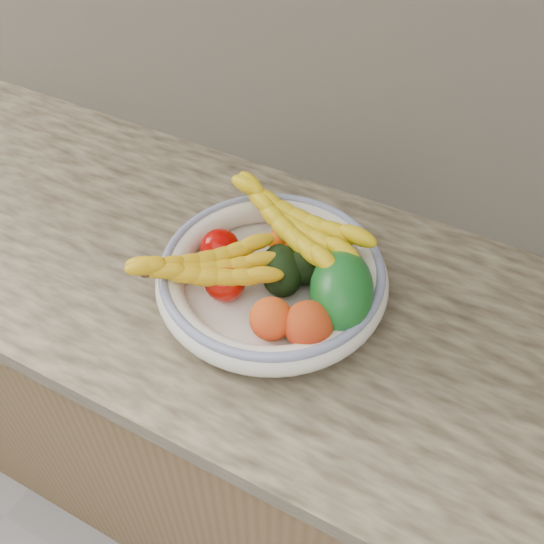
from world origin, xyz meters
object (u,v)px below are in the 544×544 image
Objects in this scene: fruit_bowl at (272,277)px; banana_bunch_back at (293,226)px; green_mango at (341,291)px; banana_bunch_front at (205,270)px.

fruit_bowl is 1.27× the size of banana_bunch_back.
banana_bunch_back is at bearing 94.51° from fruit_bowl.
fruit_bowl is at bearing 156.29° from green_mango.
banana_bunch_front is (-0.09, -0.07, 0.03)m from fruit_bowl.
green_mango is at bearing -15.18° from banana_bunch_back.
banana_bunch_back is at bearing 121.40° from green_mango.
green_mango is 0.16m from banana_bunch_back.
green_mango is 0.50× the size of banana_bunch_back.
fruit_bowl is 0.10m from banana_bunch_back.
green_mango reaches higher than fruit_bowl.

